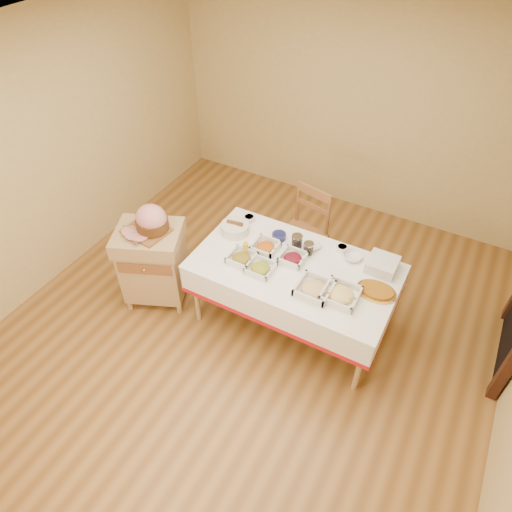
{
  "coord_description": "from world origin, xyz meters",
  "views": [
    {
      "loc": [
        1.41,
        -2.44,
        3.58
      ],
      "look_at": [
        -0.04,
        0.2,
        0.81
      ],
      "focal_mm": 32.0,
      "sensor_mm": 36.0,
      "label": 1
    }
  ],
  "objects_px": {
    "ham_on_board": "(151,221)",
    "preserve_jar_right": "(308,249)",
    "dining_table": "(294,279)",
    "plate_stack": "(382,265)",
    "preserve_jar_left": "(297,242)",
    "bread_basket": "(235,228)",
    "brass_platter": "(376,291)",
    "mustard_bottle": "(246,248)",
    "butcher_cart": "(153,261)",
    "dining_chair": "(303,233)"
  },
  "relations": [
    {
      "from": "ham_on_board",
      "to": "plate_stack",
      "type": "relative_size",
      "value": 1.65
    },
    {
      "from": "butcher_cart",
      "to": "preserve_jar_right",
      "type": "bearing_deg",
      "value": 22.26
    },
    {
      "from": "butcher_cart",
      "to": "brass_platter",
      "type": "xyz_separation_m",
      "value": [
        2.1,
        0.39,
        0.28
      ]
    },
    {
      "from": "dining_table",
      "to": "dining_chair",
      "type": "height_order",
      "value": "dining_chair"
    },
    {
      "from": "dining_chair",
      "to": "bread_basket",
      "type": "relative_size",
      "value": 3.68
    },
    {
      "from": "dining_table",
      "to": "plate_stack",
      "type": "relative_size",
      "value": 7.13
    },
    {
      "from": "preserve_jar_right",
      "to": "plate_stack",
      "type": "xyz_separation_m",
      "value": [
        0.65,
        0.12,
        0.0
      ]
    },
    {
      "from": "preserve_jar_left",
      "to": "preserve_jar_right",
      "type": "distance_m",
      "value": 0.13
    },
    {
      "from": "bread_basket",
      "to": "butcher_cart",
      "type": "bearing_deg",
      "value": -141.95
    },
    {
      "from": "preserve_jar_left",
      "to": "brass_platter",
      "type": "distance_m",
      "value": 0.86
    },
    {
      "from": "dining_table",
      "to": "plate_stack",
      "type": "xyz_separation_m",
      "value": [
        0.69,
        0.33,
        0.22
      ]
    },
    {
      "from": "ham_on_board",
      "to": "brass_platter",
      "type": "height_order",
      "value": "ham_on_board"
    },
    {
      "from": "mustard_bottle",
      "to": "plate_stack",
      "type": "xyz_separation_m",
      "value": [
        1.16,
        0.4,
        -0.01
      ]
    },
    {
      "from": "brass_platter",
      "to": "dining_table",
      "type": "bearing_deg",
      "value": -177.23
    },
    {
      "from": "ham_on_board",
      "to": "preserve_jar_right",
      "type": "xyz_separation_m",
      "value": [
        1.35,
        0.54,
        -0.18
      ]
    },
    {
      "from": "ham_on_board",
      "to": "preserve_jar_right",
      "type": "height_order",
      "value": "ham_on_board"
    },
    {
      "from": "butcher_cart",
      "to": "brass_platter",
      "type": "relative_size",
      "value": 2.59
    },
    {
      "from": "preserve_jar_left",
      "to": "bread_basket",
      "type": "distance_m",
      "value": 0.62
    },
    {
      "from": "dining_table",
      "to": "preserve_jar_left",
      "type": "relative_size",
      "value": 13.67
    },
    {
      "from": "butcher_cart",
      "to": "plate_stack",
      "type": "height_order",
      "value": "butcher_cart"
    },
    {
      "from": "bread_basket",
      "to": "plate_stack",
      "type": "height_order",
      "value": "bread_basket"
    },
    {
      "from": "dining_table",
      "to": "ham_on_board",
      "type": "distance_m",
      "value": 1.42
    },
    {
      "from": "dining_table",
      "to": "dining_chair",
      "type": "distance_m",
      "value": 0.77
    },
    {
      "from": "preserve_jar_left",
      "to": "mustard_bottle",
      "type": "xyz_separation_m",
      "value": [
        -0.37,
        -0.31,
        0.01
      ]
    },
    {
      "from": "dining_chair",
      "to": "plate_stack",
      "type": "distance_m",
      "value": 1.05
    },
    {
      "from": "dining_table",
      "to": "brass_platter",
      "type": "distance_m",
      "value": 0.76
    },
    {
      "from": "brass_platter",
      "to": "bread_basket",
      "type": "bearing_deg",
      "value": 175.42
    },
    {
      "from": "ham_on_board",
      "to": "preserve_jar_left",
      "type": "height_order",
      "value": "ham_on_board"
    },
    {
      "from": "mustard_bottle",
      "to": "plate_stack",
      "type": "relative_size",
      "value": 0.6
    },
    {
      "from": "butcher_cart",
      "to": "ham_on_board",
      "type": "relative_size",
      "value": 2.08
    },
    {
      "from": "bread_basket",
      "to": "plate_stack",
      "type": "distance_m",
      "value": 1.41
    },
    {
      "from": "ham_on_board",
      "to": "mustard_bottle",
      "type": "xyz_separation_m",
      "value": [
        0.85,
        0.26,
        -0.16
      ]
    },
    {
      "from": "dining_table",
      "to": "preserve_jar_right",
      "type": "height_order",
      "value": "preserve_jar_right"
    },
    {
      "from": "bread_basket",
      "to": "brass_platter",
      "type": "height_order",
      "value": "bread_basket"
    },
    {
      "from": "dining_table",
      "to": "plate_stack",
      "type": "height_order",
      "value": "plate_stack"
    },
    {
      "from": "bread_basket",
      "to": "plate_stack",
      "type": "xyz_separation_m",
      "value": [
        1.4,
        0.18,
        0.0
      ]
    },
    {
      "from": "dining_chair",
      "to": "bread_basket",
      "type": "height_order",
      "value": "dining_chair"
    },
    {
      "from": "preserve_jar_right",
      "to": "preserve_jar_left",
      "type": "bearing_deg",
      "value": 166.74
    },
    {
      "from": "dining_chair",
      "to": "preserve_jar_right",
      "type": "relative_size",
      "value": 8.35
    },
    {
      "from": "mustard_bottle",
      "to": "preserve_jar_right",
      "type": "bearing_deg",
      "value": 29.12
    },
    {
      "from": "dining_chair",
      "to": "preserve_jar_left",
      "type": "bearing_deg",
      "value": -73.82
    },
    {
      "from": "preserve_jar_left",
      "to": "dining_chair",
      "type": "bearing_deg",
      "value": 106.18
    },
    {
      "from": "preserve_jar_left",
      "to": "plate_stack",
      "type": "height_order",
      "value": "preserve_jar_left"
    },
    {
      "from": "dining_table",
      "to": "bread_basket",
      "type": "xyz_separation_m",
      "value": [
        -0.71,
        0.15,
        0.21
      ]
    },
    {
      "from": "ham_on_board",
      "to": "bread_basket",
      "type": "height_order",
      "value": "ham_on_board"
    },
    {
      "from": "brass_platter",
      "to": "ham_on_board",
      "type": "bearing_deg",
      "value": -170.04
    },
    {
      "from": "ham_on_board",
      "to": "brass_platter",
      "type": "bearing_deg",
      "value": 9.96
    },
    {
      "from": "butcher_cart",
      "to": "preserve_jar_right",
      "type": "xyz_separation_m",
      "value": [
        1.4,
        0.57,
        0.32
      ]
    },
    {
      "from": "preserve_jar_left",
      "to": "mustard_bottle",
      "type": "bearing_deg",
      "value": -140.04
    },
    {
      "from": "plate_stack",
      "to": "ham_on_board",
      "type": "bearing_deg",
      "value": -161.81
    }
  ]
}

